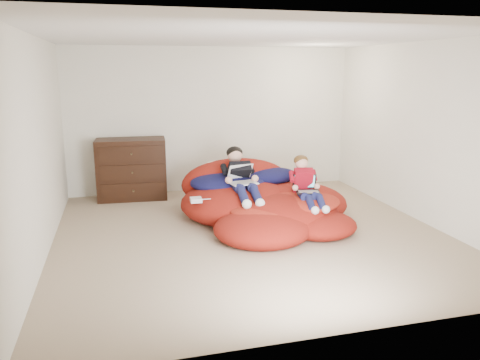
# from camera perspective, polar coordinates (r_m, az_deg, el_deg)

# --- Properties ---
(room_shell) EXTENTS (5.10, 5.10, 2.77)m
(room_shell) POSITION_cam_1_polar(r_m,az_deg,el_deg) (6.14, 1.35, -4.66)
(room_shell) COLOR tan
(room_shell) RESTS_ON ground
(dresser) EXTENTS (1.15, 0.66, 1.01)m
(dresser) POSITION_cam_1_polar(r_m,az_deg,el_deg) (7.98, -13.05, 1.33)
(dresser) COLOR black
(dresser) RESTS_ON ground
(beanbag_pile) EXTENTS (2.43, 2.43, 0.87)m
(beanbag_pile) POSITION_cam_1_polar(r_m,az_deg,el_deg) (6.73, 2.90, -2.79)
(beanbag_pile) COLOR maroon
(beanbag_pile) RESTS_ON ground
(cream_pillow) EXTENTS (0.40, 0.26, 0.26)m
(cream_pillow) POSITION_cam_1_polar(r_m,az_deg,el_deg) (7.24, -3.07, 1.38)
(cream_pillow) COLOR white
(cream_pillow) RESTS_ON beanbag_pile
(older_boy) EXTENTS (0.32, 1.20, 0.66)m
(older_boy) POSITION_cam_1_polar(r_m,az_deg,el_deg) (6.65, 0.03, 0.67)
(older_boy) COLOR black
(older_boy) RESTS_ON beanbag_pile
(younger_boy) EXTENTS (0.32, 0.86, 0.64)m
(younger_boy) POSITION_cam_1_polar(r_m,az_deg,el_deg) (6.45, 8.04, -0.29)
(younger_boy) COLOR #A40E1E
(younger_boy) RESTS_ON beanbag_pile
(laptop_white) EXTENTS (0.41, 0.45, 0.24)m
(laptop_white) POSITION_cam_1_polar(r_m,az_deg,el_deg) (6.57, 0.24, 0.25)
(laptop_white) COLOR silver
(laptop_white) RESTS_ON older_boy
(laptop_black) EXTENTS (0.37, 0.37, 0.23)m
(laptop_black) POSITION_cam_1_polar(r_m,az_deg,el_deg) (6.44, 8.09, -0.86)
(laptop_black) COLOR black
(laptop_black) RESTS_ON younger_boy
(power_adapter) EXTENTS (0.15, 0.15, 0.06)m
(power_adapter) POSITION_cam_1_polar(r_m,az_deg,el_deg) (6.27, -5.39, -2.43)
(power_adapter) COLOR silver
(power_adapter) RESTS_ON beanbag_pile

